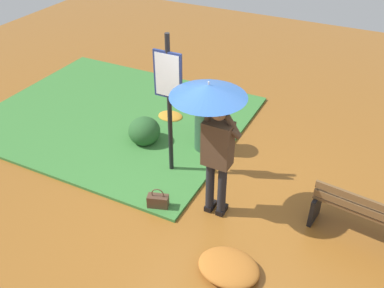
{
  "coord_description": "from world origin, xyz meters",
  "views": [
    {
      "loc": [
        -1.72,
        4.09,
        4.27
      ],
      "look_at": [
        0.52,
        -0.37,
        0.85
      ],
      "focal_mm": 39.91,
      "sensor_mm": 36.0,
      "label": 1
    }
  ],
  "objects_px": {
    "info_sign_post": "(169,91)",
    "park_bench": "(367,214)",
    "person_with_umbrella": "(213,118)",
    "trash_bin": "(206,129)",
    "handbag": "(158,202)"
  },
  "relations": [
    {
      "from": "info_sign_post",
      "to": "park_bench",
      "type": "bearing_deg",
      "value": 177.78
    },
    {
      "from": "person_with_umbrella",
      "to": "trash_bin",
      "type": "xyz_separation_m",
      "value": [
        0.69,
        -1.36,
        -1.13
      ]
    },
    {
      "from": "park_bench",
      "to": "trash_bin",
      "type": "height_order",
      "value": "trash_bin"
    },
    {
      "from": "info_sign_post",
      "to": "park_bench",
      "type": "relative_size",
      "value": 1.64
    },
    {
      "from": "handbag",
      "to": "trash_bin",
      "type": "bearing_deg",
      "value": -89.43
    },
    {
      "from": "info_sign_post",
      "to": "handbag",
      "type": "height_order",
      "value": "info_sign_post"
    },
    {
      "from": "person_with_umbrella",
      "to": "info_sign_post",
      "type": "xyz_separation_m",
      "value": [
        0.94,
        -0.56,
        -0.11
      ]
    },
    {
      "from": "handbag",
      "to": "info_sign_post",
      "type": "bearing_deg",
      "value": -73.12
    },
    {
      "from": "person_with_umbrella",
      "to": "park_bench",
      "type": "height_order",
      "value": "person_with_umbrella"
    },
    {
      "from": "person_with_umbrella",
      "to": "info_sign_post",
      "type": "distance_m",
      "value": 1.1
    },
    {
      "from": "handbag",
      "to": "person_with_umbrella",
      "type": "bearing_deg",
      "value": -155.91
    },
    {
      "from": "info_sign_post",
      "to": "handbag",
      "type": "bearing_deg",
      "value": 106.88
    },
    {
      "from": "handbag",
      "to": "trash_bin",
      "type": "distance_m",
      "value": 1.69
    },
    {
      "from": "person_with_umbrella",
      "to": "trash_bin",
      "type": "relative_size",
      "value": 2.45
    },
    {
      "from": "person_with_umbrella",
      "to": "park_bench",
      "type": "relative_size",
      "value": 1.46
    }
  ]
}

